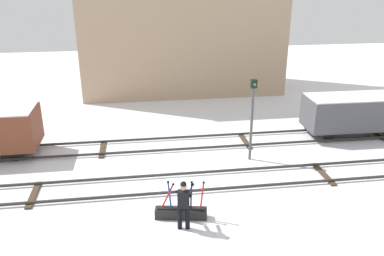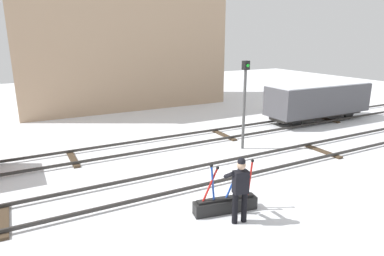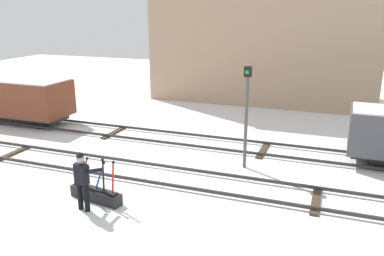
% 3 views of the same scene
% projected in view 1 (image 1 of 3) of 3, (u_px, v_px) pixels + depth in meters
% --- Properties ---
extents(ground_plane, '(60.00, 60.00, 0.00)m').
position_uv_depth(ground_plane, '(186.00, 185.00, 16.14)').
color(ground_plane, white).
extents(track_main_line, '(44.00, 1.94, 0.18)m').
position_uv_depth(track_main_line, '(186.00, 182.00, 16.10)').
color(track_main_line, '#2D2B28').
rests_on(track_main_line, ground_plane).
extents(track_siding_near, '(44.00, 1.94, 0.18)m').
position_uv_depth(track_siding_near, '(175.00, 144.00, 19.70)').
color(track_siding_near, '#2D2B28').
rests_on(track_siding_near, ground_plane).
extents(switch_lever_frame, '(1.84, 0.67, 1.45)m').
position_uv_depth(switch_lever_frame, '(181.00, 211.00, 13.91)').
color(switch_lever_frame, black).
rests_on(switch_lever_frame, ground_plane).
extents(rail_worker, '(0.62, 0.70, 1.78)m').
position_uv_depth(rail_worker, '(184.00, 202.00, 13.07)').
color(rail_worker, black).
rests_on(rail_worker, ground_plane).
extents(signal_post, '(0.24, 0.32, 3.73)m').
position_uv_depth(signal_post, '(252.00, 112.00, 17.49)').
color(signal_post, '#4C4C4C').
rests_on(signal_post, ground_plane).
extents(apartment_building, '(13.79, 5.47, 10.58)m').
position_uv_depth(apartment_building, '(181.00, 13.00, 27.25)').
color(apartment_building, tan).
rests_on(apartment_building, ground_plane).
extents(freight_car_near_switch, '(6.28, 2.06, 2.14)m').
position_uv_depth(freight_car_near_switch, '(365.00, 112.00, 20.59)').
color(freight_car_near_switch, '#2D2B28').
rests_on(freight_car_near_switch, ground_plane).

